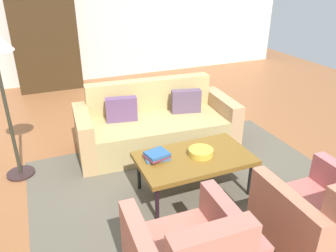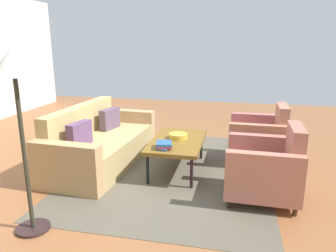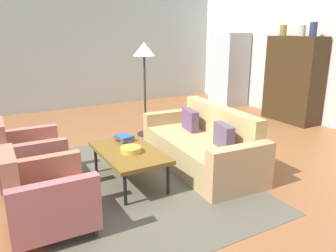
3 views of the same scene
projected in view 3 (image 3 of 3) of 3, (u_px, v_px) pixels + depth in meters
ground_plane at (178, 167)px, 4.91m from camera, size 11.06×11.06×0.00m
wall_left at (83, 51)px, 8.36m from camera, size 0.12×7.61×2.80m
area_rug at (133, 181)px, 4.43m from camera, size 3.40×2.60×0.01m
couch at (204, 147)px, 4.89m from camera, size 2.15×1.04×0.86m
coffee_table at (129, 153)px, 4.30m from camera, size 1.20×0.70×0.45m
armchair_left at (26, 159)px, 4.26m from camera, size 0.82×0.82×0.88m
armchair_right at (43, 200)px, 3.26m from camera, size 0.81×0.81×0.88m
fruit_bowl at (131, 150)px, 4.22m from camera, size 0.26×0.26×0.07m
book_stack at (124, 138)px, 4.64m from camera, size 0.27×0.23×0.08m
cabinet at (293, 80)px, 7.12m from camera, size 1.20×0.51×1.80m
vase_tall at (283, 30)px, 7.16m from camera, size 0.15×0.15×0.23m
vase_round at (303, 31)px, 6.75m from camera, size 0.12×0.12×0.22m
vase_small at (313, 29)px, 6.53m from camera, size 0.14×0.14×0.27m
refrigerator at (229, 69)px, 8.73m from camera, size 0.80×0.73×1.85m
floor_lamp at (144, 58)px, 5.99m from camera, size 0.40×0.40×1.72m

